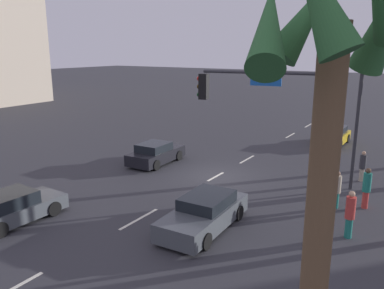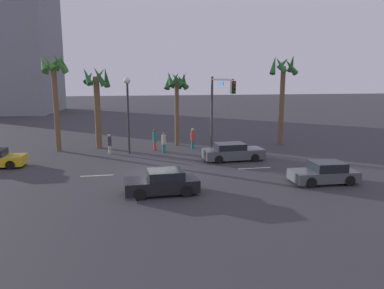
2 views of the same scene
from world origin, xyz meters
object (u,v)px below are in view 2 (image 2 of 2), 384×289
object	(u,v)px
palm_tree_0	(283,80)
palm_tree_2	(54,78)
pedestrian_2	(193,138)
streetlamp	(128,101)
pedestrian_0	(155,139)
car_0	(162,183)
palm_tree_3	(177,88)
car_1	(324,173)
car_3	(233,152)
pedestrian_3	(164,142)
pedestrian_1	(110,143)
building_1	(2,19)
palm_tree_1	(97,92)
traffic_signal	(219,102)

from	to	relation	value
palm_tree_0	palm_tree_2	world-z (taller)	palm_tree_0
pedestrian_2	streetlamp	bearing A→B (deg)	-170.10
pedestrian_0	pedestrian_2	size ratio (longest dim) A/B	1.00
car_0	streetlamp	bearing A→B (deg)	98.17
pedestrian_0	pedestrian_2	bearing A→B (deg)	-0.75
palm_tree_3	car_1	bearing A→B (deg)	-63.55
car_3	streetlamp	xyz separation A→B (m)	(-7.94, 4.08, 3.85)
palm_tree_3	pedestrian_3	bearing A→B (deg)	-116.88
pedestrian_1	building_1	bearing A→B (deg)	115.07
car_1	palm_tree_0	size ratio (longest dim) A/B	0.47
palm_tree_0	palm_tree_3	xyz separation A→B (m)	(-10.01, 1.23, -0.69)
car_1	pedestrian_0	size ratio (longest dim) A/B	2.12
building_1	streetlamp	bearing A→B (deg)	-57.91
pedestrian_3	palm_tree_0	world-z (taller)	palm_tree_0
car_0	car_1	bearing A→B (deg)	1.61
pedestrian_0	pedestrian_3	size ratio (longest dim) A/B	1.09
pedestrian_0	pedestrian_3	xyz separation A→B (m)	(0.68, -1.14, -0.09)
car_3	pedestrian_0	world-z (taller)	pedestrian_0
car_1	palm_tree_2	xyz separation A→B (m)	(-17.74, 13.29, 5.78)
car_3	building_1	size ratio (longest dim) A/B	0.14
car_1	palm_tree_0	world-z (taller)	palm_tree_0
car_1	palm_tree_1	world-z (taller)	palm_tree_1
pedestrian_2	car_1	bearing A→B (deg)	-63.76
car_0	palm_tree_1	world-z (taller)	palm_tree_1
pedestrian_1	pedestrian_3	distance (m)	4.61
pedestrian_1	building_1	distance (m)	49.13
car_0	pedestrian_0	size ratio (longest dim) A/B	2.18
car_1	pedestrian_0	world-z (taller)	pedestrian_0
car_1	building_1	bearing A→B (deg)	121.69
palm_tree_3	car_3	bearing A→B (deg)	-65.08
palm_tree_2	pedestrian_1	bearing A→B (deg)	-23.74
pedestrian_3	palm_tree_3	world-z (taller)	palm_tree_3
pedestrian_1	palm_tree_1	distance (m)	5.21
pedestrian_2	palm_tree_2	world-z (taller)	palm_tree_2
pedestrian_2	palm_tree_2	xyz separation A→B (m)	(-11.77, 1.19, 5.39)
traffic_signal	palm_tree_3	xyz separation A→B (m)	(-2.83, 4.60, 1.08)
pedestrian_0	palm_tree_1	world-z (taller)	palm_tree_1
palm_tree_2	building_1	world-z (taller)	building_1
streetlamp	building_1	world-z (taller)	building_1
car_3	palm_tree_3	bearing A→B (deg)	114.92
car_0	palm_tree_0	xyz separation A→B (m)	(12.97, 13.27, 5.52)
pedestrian_2	palm_tree_0	xyz separation A→B (m)	(8.90, 0.89, 5.14)
palm_tree_2	car_1	bearing A→B (deg)	-36.84
palm_tree_0	car_1	bearing A→B (deg)	-102.72
traffic_signal	palm_tree_0	bearing A→B (deg)	25.14
traffic_signal	palm_tree_2	xyz separation A→B (m)	(-13.50, 3.67, 2.01)
car_1	palm_tree_2	world-z (taller)	palm_tree_2
building_1	car_1	bearing A→B (deg)	-52.96
palm_tree_1	palm_tree_0	bearing A→B (deg)	-4.04
car_3	traffic_signal	distance (m)	4.58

